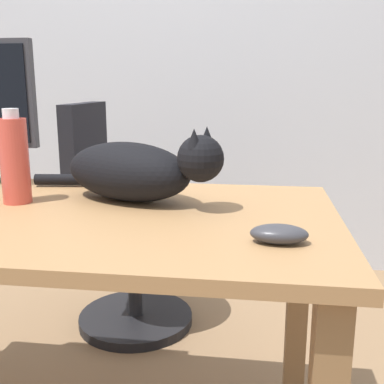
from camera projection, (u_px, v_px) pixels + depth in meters
name	position (u px, v px, depth m)	size (l,w,h in m)	color
back_wall	(166.00, 27.00, 2.49)	(6.00, 0.04, 2.60)	silver
desk	(49.00, 252.00, 1.15)	(1.38, 0.71, 0.71)	#9E7247
office_chair	(121.00, 232.00, 1.96)	(0.48, 0.48, 0.93)	black
cat	(135.00, 170.00, 1.19)	(0.57, 0.31, 0.20)	black
computer_mouse	(279.00, 234.00, 0.89)	(0.11, 0.06, 0.04)	#333338
water_bottle	(14.00, 160.00, 1.17)	(0.07, 0.07, 0.24)	#D84C3D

